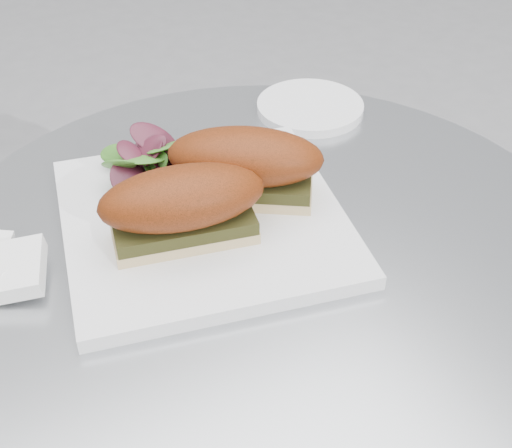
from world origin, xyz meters
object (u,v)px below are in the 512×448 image
Objects in this scene: plate at (203,220)px; sandwich_right at (245,164)px; sandwich_left at (183,205)px; saucer at (310,107)px.

sandwich_right is (0.05, 0.00, 0.05)m from plate.
sandwich_left reaches higher than saucer.
sandwich_right is 1.25× the size of saucer.
plate is at bearing -147.19° from saucer.
sandwich_left is 0.99× the size of sandwich_right.
plate is at bearing 53.40° from sandwich_left.
plate is 0.07m from sandwich_left.
sandwich_right is at bearing 5.24° from plate.
plate is 1.64× the size of sandwich_left.
saucer is (0.18, 0.14, -0.05)m from sandwich_right.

